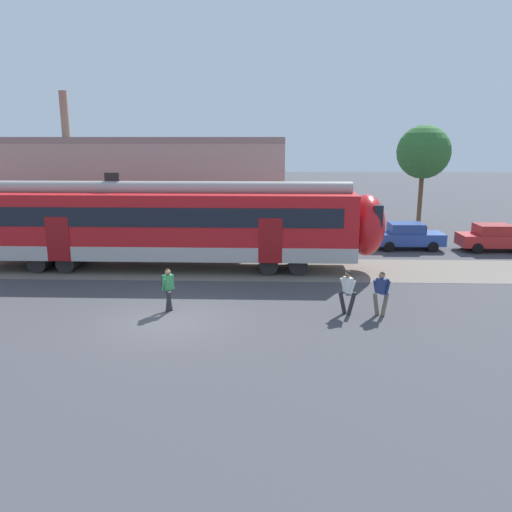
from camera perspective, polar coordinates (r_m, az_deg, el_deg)
The scene contains 8 objects.
ground_plane at distance 18.35m, azimuth -9.82°, elevation -7.11°, with size 160.00×160.00×0.00m, color #424247.
pedestrian_green at distance 18.86m, azimuth -10.04°, elevation -3.39°, with size 0.50×0.70×1.67m.
pedestrian_white at distance 18.55m, azimuth 10.42°, elevation -3.77°, with size 0.71×0.53×1.67m.
pedestrian_navy at distance 18.69m, azimuth 14.17°, elevation -3.75°, with size 0.69×0.50×1.67m.
parked_car_blue at distance 30.39m, azimuth 16.92°, elevation 2.21°, with size 4.03×1.81×1.54m.
parked_car_red at distance 31.72m, azimuth 25.58°, elevation 1.92°, with size 4.02×1.79×1.54m.
background_building at distance 33.04m, azimuth -12.05°, elevation 7.60°, with size 17.21×5.00×9.20m.
street_tree_right at distance 37.99m, azimuth 18.61°, elevation 11.16°, with size 3.76×3.76×7.25m.
Camera 1 is at (3.72, -16.81, 6.36)m, focal length 35.00 mm.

